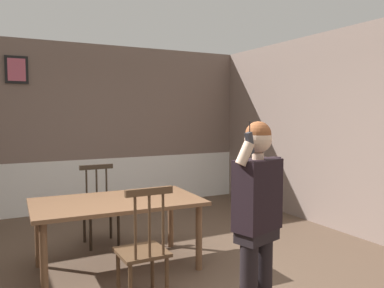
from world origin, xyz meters
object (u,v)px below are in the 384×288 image
at_px(dining_table, 117,207).
at_px(person_figure, 258,212).
at_px(chair_by_doorway, 143,249).
at_px(chair_near_window, 100,208).

xyz_separation_m(dining_table, person_figure, (0.64, -1.62, 0.25)).
height_order(dining_table, chair_by_doorway, chair_by_doorway).
distance_m(chair_near_window, person_figure, 2.62).
height_order(chair_near_window, chair_by_doorway, chair_by_doorway).
bearing_deg(person_figure, dining_table, -85.00).
xyz_separation_m(dining_table, chair_by_doorway, (-0.03, -0.89, -0.17)).
bearing_deg(person_figure, chair_near_window, -93.04).
height_order(dining_table, chair_near_window, chair_near_window).
xyz_separation_m(dining_table, chair_near_window, (0.04, 0.89, -0.20)).
bearing_deg(dining_table, person_figure, -68.42).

